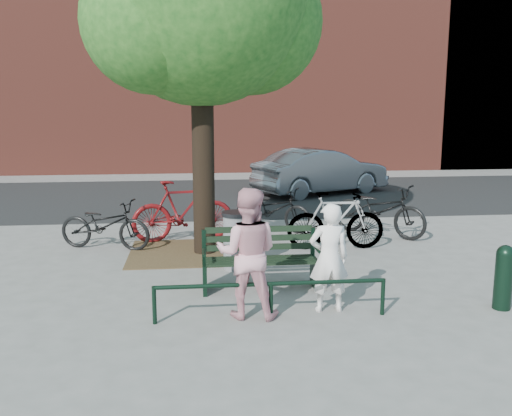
{
  "coord_description": "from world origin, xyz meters",
  "views": [
    {
      "loc": [
        -0.94,
        -8.2,
        2.82
      ],
      "look_at": [
        0.04,
        1.0,
        1.06
      ],
      "focal_mm": 40.0,
      "sensor_mm": 36.0,
      "label": 1
    }
  ],
  "objects": [
    {
      "name": "bicycle_c",
      "position": [
        0.72,
        3.91,
        0.47
      ],
      "size": [
        1.85,
        1.47,
        0.94
      ],
      "primitive_type": "imported",
      "rotation": [
        0.0,
        0.0,
        1.02
      ],
      "color": "black",
      "rests_on": "ground"
    },
    {
      "name": "bicycle_b",
      "position": [
        -1.21,
        3.17,
        0.62
      ],
      "size": [
        2.14,
        0.97,
        1.24
      ],
      "primitive_type": "imported",
      "rotation": [
        0.0,
        0.0,
        1.76
      ],
      "color": "#5F0D0F",
      "rests_on": "ground"
    },
    {
      "name": "dirt_pit",
      "position": [
        -1.0,
        2.2,
        0.01
      ],
      "size": [
        2.4,
        2.0,
        0.02
      ],
      "primitive_type": "cube",
      "color": "brown",
      "rests_on": "ground"
    },
    {
      "name": "townhouse_row",
      "position": [
        0.17,
        16.0,
        6.25
      ],
      "size": [
        45.0,
        4.0,
        14.0
      ],
      "color": "brown",
      "rests_on": "ground"
    },
    {
      "name": "bicycle_e",
      "position": [
        2.89,
        3.21,
        0.55
      ],
      "size": [
        2.0,
        1.96,
        1.09
      ],
      "primitive_type": "imported",
      "rotation": [
        0.0,
        0.0,
        0.81
      ],
      "color": "black",
      "rests_on": "ground"
    },
    {
      "name": "person_left",
      "position": [
        0.81,
        -0.98,
        0.74
      ],
      "size": [
        0.55,
        0.36,
        1.49
      ],
      "primitive_type": "imported",
      "rotation": [
        0.0,
        0.0,
        3.16
      ],
      "color": "white",
      "rests_on": "ground"
    },
    {
      "name": "park_bench",
      "position": [
        -0.0,
        0.08,
        0.48
      ],
      "size": [
        1.74,
        0.54,
        0.97
      ],
      "color": "black",
      "rests_on": "ground"
    },
    {
      "name": "bicycle_d",
      "position": [
        1.7,
        2.2,
        0.56
      ],
      "size": [
        1.88,
        0.6,
        1.12
      ],
      "primitive_type": "imported",
      "rotation": [
        0.0,
        0.0,
        1.53
      ],
      "color": "gray",
      "rests_on": "ground"
    },
    {
      "name": "guard_railing",
      "position": [
        0.0,
        -1.2,
        0.4
      ],
      "size": [
        3.06,
        0.06,
        0.51
      ],
      "color": "black",
      "rests_on": "ground"
    },
    {
      "name": "person_right",
      "position": [
        -0.29,
        -1.05,
        0.86
      ],
      "size": [
        0.95,
        0.81,
        1.72
      ],
      "primitive_type": "imported",
      "rotation": [
        0.0,
        0.0,
        2.94
      ],
      "color": "pink",
      "rests_on": "ground"
    },
    {
      "name": "bollard",
      "position": [
        3.2,
        -1.16,
        0.48
      ],
      "size": [
        0.24,
        0.24,
        0.9
      ],
      "color": "black",
      "rests_on": "ground"
    },
    {
      "name": "litter_bin",
      "position": [
        -0.29,
        1.12,
        0.5
      ],
      "size": [
        0.48,
        0.48,
        0.98
      ],
      "color": "gray",
      "rests_on": "ground"
    },
    {
      "name": "parked_car",
      "position": [
        2.83,
        8.63,
        0.69
      ],
      "size": [
        4.43,
        3.1,
        1.38
      ],
      "primitive_type": "imported",
      "rotation": [
        0.0,
        0.0,
        2.01
      ],
      "color": "slate",
      "rests_on": "ground"
    },
    {
      "name": "ground",
      "position": [
        0.0,
        0.0,
        0.0
      ],
      "size": [
        90.0,
        90.0,
        0.0
      ],
      "primitive_type": "plane",
      "color": "gray",
      "rests_on": "ground"
    },
    {
      "name": "bicycle_a",
      "position": [
        -2.69,
        2.68,
        0.48
      ],
      "size": [
        1.93,
        1.18,
        0.96
      ],
      "primitive_type": "imported",
      "rotation": [
        0.0,
        0.0,
        1.25
      ],
      "color": "black",
      "rests_on": "ground"
    },
    {
      "name": "road",
      "position": [
        0.0,
        8.5,
        0.01
      ],
      "size": [
        40.0,
        7.0,
        0.01
      ],
      "primitive_type": "cube",
      "color": "black",
      "rests_on": "ground"
    },
    {
      "name": "street_tree",
      "position": [
        -0.75,
        2.2,
        4.42
      ],
      "size": [
        4.2,
        3.8,
        6.5
      ],
      "color": "black",
      "rests_on": "ground"
    }
  ]
}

